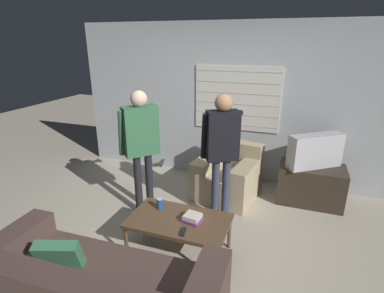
{
  "coord_description": "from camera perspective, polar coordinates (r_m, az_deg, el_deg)",
  "views": [
    {
      "loc": [
        1.12,
        -2.72,
        2.27
      ],
      "look_at": [
        -0.08,
        0.61,
        1.0
      ],
      "focal_mm": 28.0,
      "sensor_mm": 36.0,
      "label": 1
    }
  ],
  "objects": [
    {
      "name": "coffee_table",
      "position": [
        3.35,
        -2.51,
        -14.22
      ],
      "size": [
        1.09,
        0.63,
        0.44
      ],
      "color": "brown",
      "rests_on": "ground_plane"
    },
    {
      "name": "tv_stand",
      "position": [
        4.72,
        21.61,
        -6.71
      ],
      "size": [
        0.9,
        0.54,
        0.56
      ],
      "color": "#33281E",
      "rests_on": "ground_plane"
    },
    {
      "name": "wall_back",
      "position": [
        4.97,
        6.56,
        8.09
      ],
      "size": [
        5.2,
        0.08,
        2.55
      ],
      "color": "#ADB2B7",
      "rests_on": "ground_plane"
    },
    {
      "name": "book_stack",
      "position": [
        3.28,
        0.05,
        -13.45
      ],
      "size": [
        0.23,
        0.2,
        0.07
      ],
      "color": "#75387F",
      "rests_on": "coffee_table"
    },
    {
      "name": "armchair_beige",
      "position": [
        4.59,
        6.85,
        -5.6
      ],
      "size": [
        0.98,
        0.97,
        0.79
      ],
      "rotation": [
        0.0,
        0.0,
        2.98
      ],
      "color": "tan",
      "rests_on": "ground_plane"
    },
    {
      "name": "ground_plane",
      "position": [
        3.71,
        -2.11,
        -17.98
      ],
      "size": [
        16.0,
        16.0,
        0.0
      ],
      "primitive_type": "plane",
      "color": "#B2A893"
    },
    {
      "name": "tv",
      "position": [
        4.53,
        22.41,
        -0.78
      ],
      "size": [
        0.75,
        0.64,
        0.48
      ],
      "rotation": [
        0.0,
        0.0,
        3.79
      ],
      "color": "#B2B2B7",
      "rests_on": "tv_stand"
    },
    {
      "name": "spare_remote",
      "position": [
        3.13,
        -1.66,
        -15.9
      ],
      "size": [
        0.06,
        0.13,
        0.02
      ],
      "rotation": [
        0.0,
        0.0,
        0.14
      ],
      "color": "black",
      "rests_on": "coffee_table"
    },
    {
      "name": "person_right_standing",
      "position": [
        3.75,
        5.72,
        0.74
      ],
      "size": [
        0.51,
        0.77,
        1.67
      ],
      "rotation": [
        0.0,
        0.0,
        0.54
      ],
      "color": "#33384C",
      "rests_on": "ground_plane"
    },
    {
      "name": "person_left_standing",
      "position": [
        3.93,
        -9.71,
        1.65
      ],
      "size": [
        0.5,
        0.8,
        1.68
      ],
      "rotation": [
        0.0,
        0.0,
        0.82
      ],
      "color": "black",
      "rests_on": "ground_plane"
    },
    {
      "name": "soda_can",
      "position": [
        3.5,
        -6.18,
        -10.81
      ],
      "size": [
        0.07,
        0.07,
        0.13
      ],
      "color": "#194C9E",
      "rests_on": "coffee_table"
    }
  ]
}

